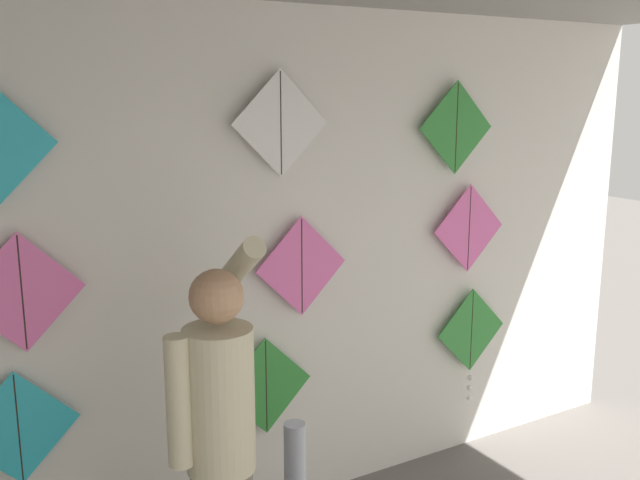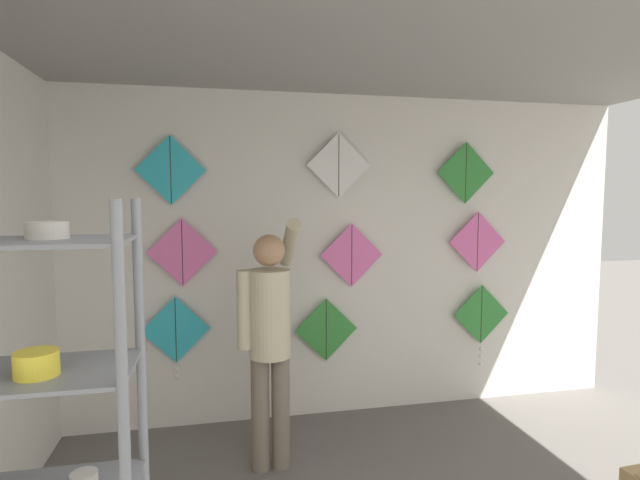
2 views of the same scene
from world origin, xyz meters
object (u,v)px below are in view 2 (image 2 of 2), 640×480
(shopkeeper, at_px, (270,330))
(kite_0, at_px, (176,333))
(kite_2, at_px, (481,318))
(kite_4, at_px, (352,255))
(kite_3, at_px, (182,252))
(kite_8, at_px, (466,173))
(kite_7, at_px, (339,165))
(kite_1, at_px, (326,330))
(kite_5, at_px, (478,242))
(kite_6, at_px, (171,170))

(shopkeeper, height_order, kite_0, shopkeeper)
(kite_2, distance_m, kite_4, 1.40)
(kite_3, bearing_deg, kite_8, 0.00)
(shopkeeper, distance_m, kite_0, 1.02)
(kite_2, xyz_separation_m, kite_4, (-1.25, 0.00, 0.63))
(kite_7, height_order, kite_8, kite_7)
(kite_1, relative_size, kite_5, 1.00)
(kite_7, bearing_deg, kite_8, 0.00)
(shopkeeper, xyz_separation_m, kite_4, (0.80, 0.74, 0.42))
(kite_3, xyz_separation_m, kite_8, (2.48, 0.00, 0.66))
(kite_1, relative_size, kite_8, 1.00)
(shopkeeper, height_order, kite_4, shopkeeper)
(kite_6, bearing_deg, kite_7, 0.00)
(kite_4, bearing_deg, kite_0, -179.97)
(kite_2, relative_size, kite_7, 1.38)
(kite_0, distance_m, kite_3, 0.66)
(kite_5, bearing_deg, kite_7, 180.00)
(kite_1, relative_size, kite_4, 1.00)
(kite_5, xyz_separation_m, kite_8, (-0.14, 0.00, 0.63))
(shopkeeper, distance_m, kite_2, 2.19)
(kite_0, relative_size, kite_4, 1.25)
(kite_5, bearing_deg, kite_0, -179.99)
(kite_1, relative_size, kite_6, 1.00)
(kite_0, xyz_separation_m, kite_2, (2.74, -0.00, -0.02))
(kite_5, distance_m, kite_8, 0.64)
(kite_2, bearing_deg, kite_0, 179.99)
(kite_2, bearing_deg, kite_5, 179.03)
(kite_4, height_order, kite_5, kite_5)
(kite_7, bearing_deg, kite_1, 180.00)
(kite_6, bearing_deg, shopkeeper, -46.57)
(kite_6, distance_m, kite_7, 1.38)
(kite_4, distance_m, kite_5, 1.20)
(kite_3, relative_size, kite_5, 1.00)
(kite_0, xyz_separation_m, kite_1, (1.26, 0.00, -0.05))
(kite_6, height_order, kite_7, kite_7)
(shopkeeper, distance_m, kite_1, 0.96)
(kite_4, bearing_deg, kite_1, 180.00)
(kite_2, bearing_deg, kite_3, 179.98)
(kite_5, bearing_deg, kite_1, 180.00)
(kite_7, distance_m, kite_8, 1.18)
(kite_1, bearing_deg, shopkeeper, -127.83)
(kite_2, height_order, kite_7, kite_7)
(kite_3, bearing_deg, kite_6, 180.00)
(kite_2, distance_m, kite_5, 0.72)
(shopkeeper, height_order, kite_6, kite_6)
(kite_5, bearing_deg, kite_6, 180.00)
(kite_4, xyz_separation_m, kite_6, (-1.49, 0.00, 0.72))
(kite_4, xyz_separation_m, kite_7, (-0.12, 0.00, 0.77))
(kite_4, xyz_separation_m, kite_5, (1.20, 0.00, 0.09))
(kite_2, height_order, kite_4, kite_4)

